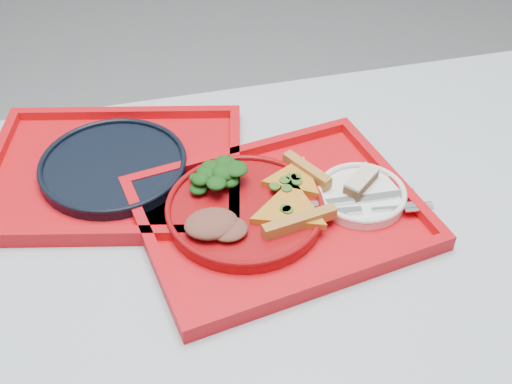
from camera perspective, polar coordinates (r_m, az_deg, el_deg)
table at (r=1.12m, az=-0.83°, el=-5.42°), size 1.60×0.80×0.75m
tray_main at (r=1.07m, az=2.01°, el=-2.16°), size 0.50×0.42×0.01m
tray_far at (r=1.18m, az=-12.45°, el=1.65°), size 0.52×0.44×0.01m
dinner_plate at (r=1.06m, az=-0.99°, el=-1.72°), size 0.26×0.26×0.02m
side_plate at (r=1.10m, az=9.33°, el=-0.37°), size 0.15×0.15×0.01m
navy_plate at (r=1.17m, az=-12.55°, el=2.17°), size 0.26×0.26×0.02m
pizza_slice_a at (r=1.04m, az=3.03°, el=-1.37°), size 0.14×0.16×0.02m
pizza_slice_b at (r=1.09m, az=3.47°, el=1.31°), size 0.15×0.14×0.02m
salad_heap at (r=1.07m, az=-3.18°, el=1.40°), size 0.09×0.08×0.05m
meat_portion at (r=1.01m, az=-4.00°, el=-2.82°), size 0.09×0.07×0.03m
dessert_bar at (r=1.10m, az=9.35°, el=1.02°), size 0.07×0.07×0.02m
knife at (r=1.08m, az=9.42°, el=-0.55°), size 0.19×0.02×0.01m
fork at (r=1.06m, az=10.14°, el=-1.53°), size 0.19×0.05×0.01m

